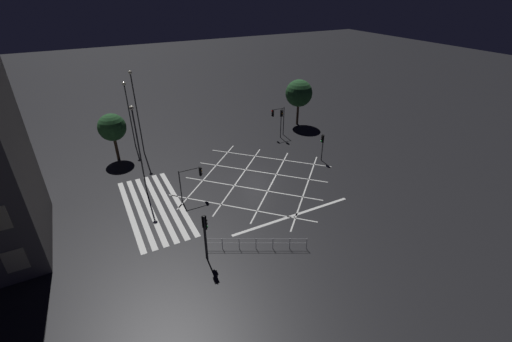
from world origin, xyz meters
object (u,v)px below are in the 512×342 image
traffic_light_nw_main (281,118)px  street_tree_far (299,93)px  street_tree_near (112,127)px  street_lamp_west (128,105)px  traffic_light_se_cross (205,230)px  traffic_light_median_south (192,176)px  street_lamp_east (138,141)px  street_lamp_far (136,105)px  traffic_light_se_main (205,229)px  traffic_light_median_north (322,142)px  traffic_light_nw_cross (278,116)px

traffic_light_nw_main → street_tree_far: (-3.30, 4.89, 1.85)m
traffic_light_nw_main → street_tree_near: size_ratio=0.71×
street_lamp_west → street_tree_far: bearing=81.3°
traffic_light_se_cross → traffic_light_median_south: size_ratio=1.11×
street_lamp_east → street_lamp_west: 12.66m
street_lamp_west → traffic_light_se_cross: bearing=2.5°
street_lamp_west → street_tree_near: 4.30m
street_lamp_west → street_tree_far: street_lamp_west is taller
street_lamp_far → street_lamp_west: bearing=-169.4°
traffic_light_se_main → street_lamp_east: 12.47m
street_lamp_far → street_tree_near: (0.22, -3.10, -2.15)m
street_lamp_west → street_tree_near: (3.16, -2.55, -1.40)m
street_lamp_west → traffic_light_median_north: bearing=51.9°
traffic_light_se_main → street_tree_far: 30.69m
traffic_light_median_south → street_tree_far: (-12.07, 20.31, 2.28)m
traffic_light_median_north → street_lamp_west: bearing=-38.1°
traffic_light_median_south → street_lamp_east: size_ratio=0.36×
traffic_light_nw_main → traffic_light_se_main: size_ratio=0.95×
traffic_light_nw_cross → traffic_light_median_north: bearing=95.5°
traffic_light_nw_cross → street_tree_far: 5.88m
traffic_light_median_south → street_lamp_west: bearing=100.5°
traffic_light_nw_main → traffic_light_median_south: size_ratio=1.21×
street_lamp_west → street_lamp_far: bearing=10.6°
street_tree_far → street_tree_near: bearing=-90.9°
traffic_light_median_south → street_tree_near: street_tree_near is taller
traffic_light_se_main → street_tree_near: bearing=9.2°
traffic_light_median_north → traffic_light_median_south: bearing=2.4°
traffic_light_se_cross → traffic_light_nw_main: bearing=45.2°
traffic_light_se_cross → street_tree_far: bearing=43.0°
traffic_light_se_main → street_tree_far: street_tree_far is taller
traffic_light_median_north → street_lamp_far: 22.36m
traffic_light_median_south → street_tree_far: street_tree_far is taller
traffic_light_se_main → street_lamp_west: bearing=2.1°
street_tree_far → traffic_light_median_north: bearing=-20.1°
traffic_light_median_north → street_lamp_far: (-12.00, -18.48, 3.83)m
street_lamp_west → traffic_light_nw_main: bearing=69.5°
traffic_light_se_cross → traffic_light_median_north: (-9.31, 17.99, -0.26)m
traffic_light_nw_main → traffic_light_se_main: 24.84m
traffic_light_nw_main → traffic_light_median_north: (8.09, 0.73, -0.50)m
traffic_light_nw_cross → traffic_light_median_south: (9.59, -15.29, -0.49)m
traffic_light_se_main → street_lamp_far: (-21.65, -0.37, 3.20)m
traffic_light_se_main → street_tree_near: 21.73m
traffic_light_se_cross → street_tree_near: size_ratio=0.65×
traffic_light_nw_main → street_tree_near: 21.22m
traffic_light_se_cross → street_lamp_east: (-11.64, -2.20, 3.14)m
traffic_light_nw_main → street_lamp_east: (5.76, -19.46, 2.90)m
traffic_light_se_main → traffic_light_median_north: size_ratio=1.27×
traffic_light_median_south → traffic_light_median_north: bearing=2.4°
traffic_light_median_north → traffic_light_se_main: bearing=28.0°
traffic_light_se_cross → traffic_light_se_main: 0.53m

